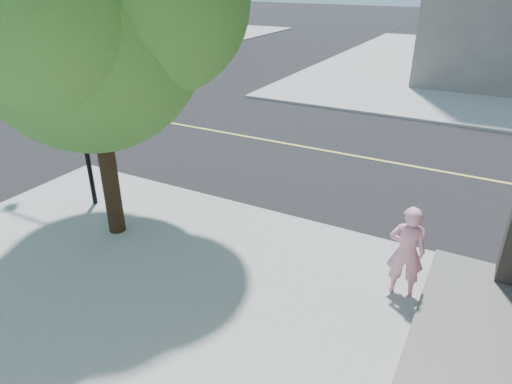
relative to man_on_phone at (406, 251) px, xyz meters
The scene contains 7 objects.
ground 8.25m from the man_on_phone, 168.87° to the left, with size 140.00×140.00×0.00m, color black.
road_ew 10.13m from the man_on_phone, 142.91° to the left, with size 140.00×9.00×0.01m, color black.
sidewalk_nw 38.70m from the man_on_phone, 143.37° to the left, with size 26.00×25.00×0.12m, color #9B9B9A.
man_on_phone is the anchor object (origin of this frame).
street_tree 6.69m from the man_on_phone, behind, with size 5.14×4.67×6.82m.
signal_pole 9.16m from the man_on_phone, behind, with size 3.32×0.38×3.74m.
car_a 24.45m from the man_on_phone, 156.14° to the left, with size 2.71×5.87×1.63m, color silver.
Camera 1 is at (8.85, -8.24, 5.06)m, focal length 31.99 mm.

